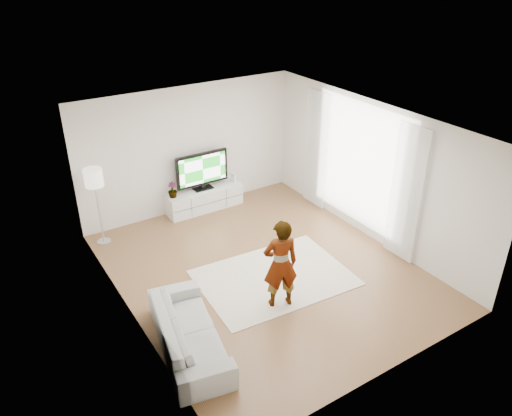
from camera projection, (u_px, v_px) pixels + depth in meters
floor at (264, 270)px, 9.24m from camera, size 6.00×6.00×0.00m
ceiling at (266, 125)px, 7.94m from camera, size 6.00×6.00×0.00m
wall_left at (125, 244)px, 7.40m from camera, size 0.02×6.00×2.80m
wall_right at (371, 172)px, 9.78m from camera, size 0.02×6.00×2.80m
wall_back at (189, 150)px, 10.83m from camera, size 5.00×0.02×2.80m
wall_front at (395, 294)px, 6.35m from camera, size 5.00×0.02×2.80m
window at (360, 164)px, 9.97m from camera, size 0.01×2.60×2.50m
curtain_near at (406, 194)px, 9.01m from camera, size 0.04×0.70×2.60m
curtain_far at (316, 150)px, 10.95m from camera, size 0.04×0.70×2.60m
media_console at (204, 199)px, 11.28m from camera, size 1.76×0.50×0.49m
television at (202, 170)px, 10.97m from camera, size 1.23×0.24×0.85m
game_console at (233, 177)px, 11.48m from camera, size 0.08×0.15×0.20m
potted_plant at (172, 190)px, 10.73m from camera, size 0.23×0.23×0.35m
rug at (274, 278)px, 9.02m from camera, size 2.78×2.09×0.01m
player at (280, 264)px, 8.00m from camera, size 0.67×0.54×1.58m
sofa at (189, 331)px, 7.33m from camera, size 1.23×2.24×0.62m
floor_lamp at (94, 181)px, 9.49m from camera, size 0.36×0.36×1.60m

